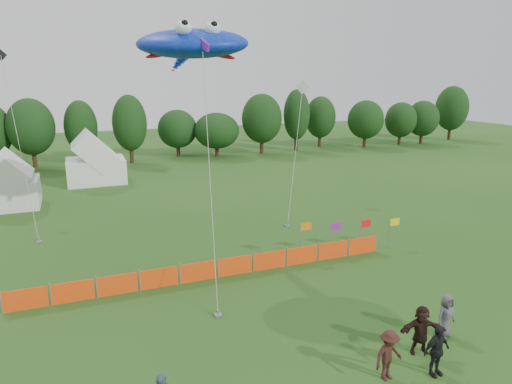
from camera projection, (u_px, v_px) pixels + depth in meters
name	position (u px, v px, depth m)	size (l,w,h in m)	color
ground	(318.00, 371.00, 16.31)	(160.00, 160.00, 0.00)	#234C16
treeline	(151.00, 127.00, 56.25)	(104.57, 8.78, 8.36)	#382314
tent_left	(10.00, 184.00, 36.32)	(4.17, 4.17, 3.68)	silver
tent_right	(96.00, 163.00, 44.72)	(5.54, 4.43, 3.91)	white
barrier_fence	(217.00, 269.00, 23.74)	(19.90, 0.06, 1.00)	#F3450D
flag_row	(347.00, 232.00, 26.81)	(6.73, 0.32, 2.23)	gray
spectator_c	(389.00, 355.00, 15.68)	(1.19, 0.68, 1.84)	#371A16
spectator_d	(437.00, 351.00, 15.90)	(1.11, 0.46, 1.89)	black
spectator_e	(446.00, 316.00, 18.31)	(0.88, 0.57, 1.81)	#4B4B50
spectator_f	(421.00, 330.00, 17.18)	(1.78, 0.57, 1.91)	black
stingray_kite	(191.00, 45.00, 24.54)	(7.36, 15.49, 12.99)	#0F32DA
small_kite_white	(299.00, 121.00, 37.25)	(6.19, 8.93, 9.94)	silver
small_kite_dark	(14.00, 120.00, 32.50)	(2.57, 10.93, 12.29)	black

